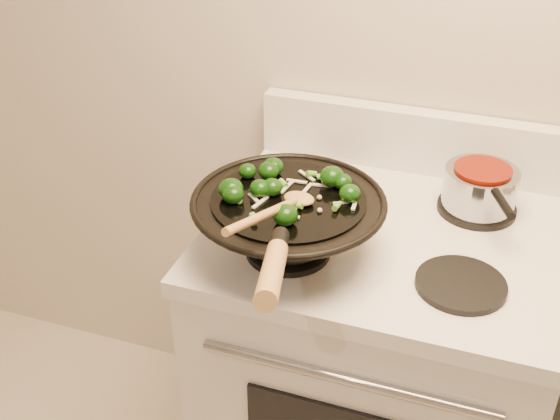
% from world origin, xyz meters
% --- Properties ---
extents(stove, '(0.78, 0.67, 1.08)m').
position_xyz_m(stove, '(-0.12, 1.17, 0.47)').
color(stove, white).
rests_on(stove, ground).
extents(wok, '(0.40, 0.65, 0.25)m').
position_xyz_m(wok, '(-0.30, 1.02, 1.00)').
color(wok, black).
rests_on(wok, stove).
extents(stirfry, '(0.28, 0.23, 0.04)m').
position_xyz_m(stirfry, '(-0.32, 1.03, 1.07)').
color(stirfry, black).
rests_on(stirfry, wok).
extents(wooden_spoon, '(0.09, 0.29, 0.09)m').
position_xyz_m(wooden_spoon, '(-0.29, 0.94, 1.08)').
color(wooden_spoon, '#B38447').
rests_on(wooden_spoon, wok).
extents(saucepan, '(0.17, 0.26, 0.10)m').
position_xyz_m(saucepan, '(0.06, 1.32, 0.98)').
color(saucepan, '#9899A0').
rests_on(saucepan, stove).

